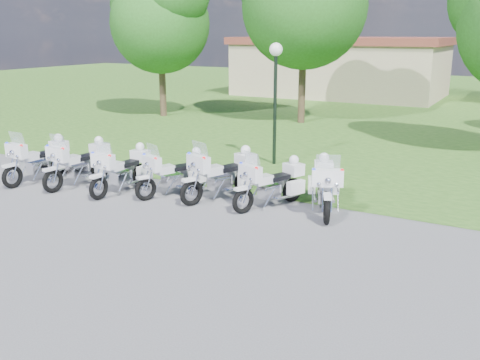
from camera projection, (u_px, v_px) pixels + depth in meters
The scene contains 12 objects.
ground at pixel (193, 227), 12.66m from camera, with size 100.00×100.00×0.00m, color #535358.
grass_lawn at pixel (421, 102), 35.40m from camera, with size 100.00×48.00×0.01m, color #2B581C.
motorcycle_0 at pixel (40, 159), 16.48m from camera, with size 0.85×2.45×1.64m.
motorcycle_1 at pixel (80, 162), 16.02m from camera, with size 0.92×2.47×1.66m.
motorcycle_2 at pixel (123, 169), 15.36m from camera, with size 0.83×2.38×1.59m.
motorcycle_3 at pixel (175, 172), 15.06m from camera, with size 1.31×2.18×1.55m.
motorcycle_4 at pixel (223, 173), 14.67m from camera, with size 1.43×2.40×1.70m.
motorcycle_5 at pixel (273, 182), 14.01m from camera, with size 1.36×2.18×1.57m.
motorcycle_6 at pixel (325, 185), 13.67m from camera, with size 1.42×2.31×1.66m.
lamp_post at pixel (276, 74), 17.87m from camera, with size 0.44×0.44×4.12m.
tree_0 at pixel (159, 14), 28.01m from camera, with size 6.10×5.21×8.14m.
building_west at pixel (340, 66), 38.49m from camera, with size 14.56×8.32×4.10m.
Camera 1 is at (6.74, -9.86, 4.47)m, focal length 40.00 mm.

